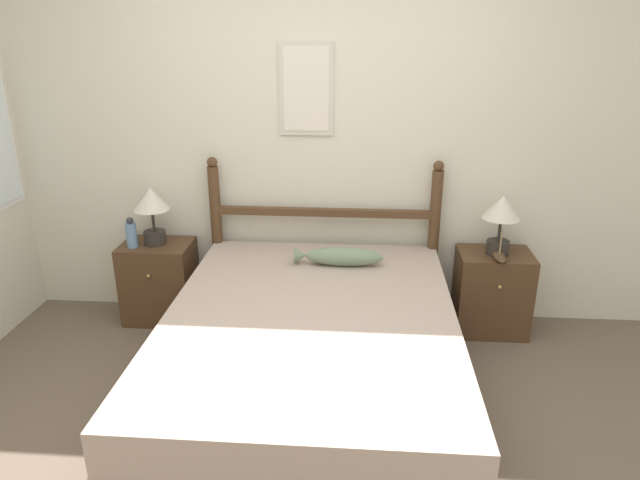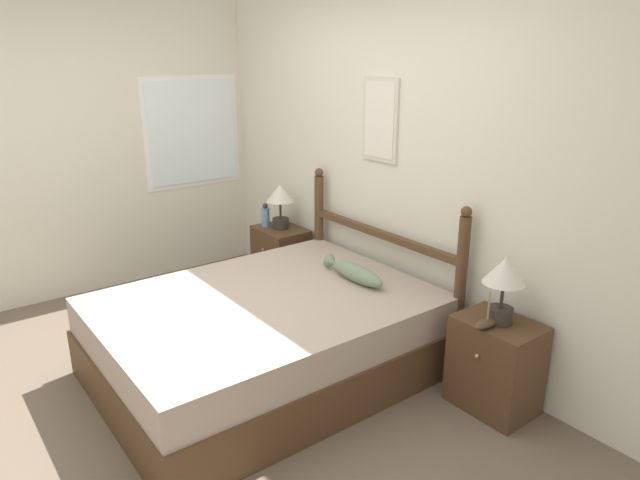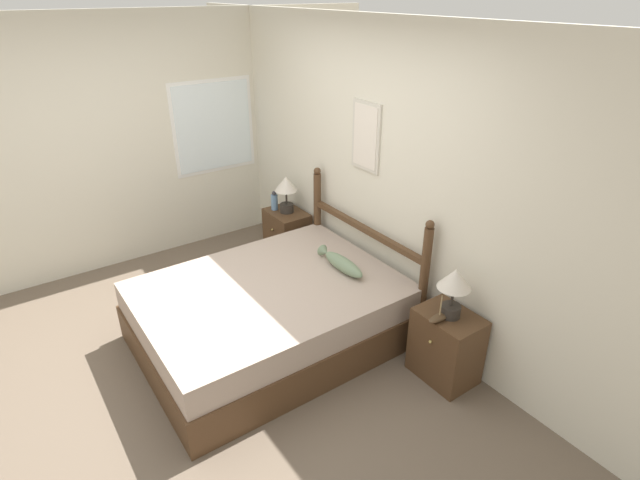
# 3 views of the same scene
# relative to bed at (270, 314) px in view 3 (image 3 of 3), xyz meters

# --- Properties ---
(ground_plane) EXTENTS (16.00, 16.00, 0.00)m
(ground_plane) POSITION_rel_bed_xyz_m (-0.04, -0.61, -0.27)
(ground_plane) COLOR brown
(wall_back) EXTENTS (6.40, 0.08, 2.55)m
(wall_back) POSITION_rel_bed_xyz_m (-0.04, 1.12, 1.01)
(wall_back) COLOR beige
(wall_back) RESTS_ON ground_plane
(wall_left) EXTENTS (0.08, 6.40, 2.55)m
(wall_left) POSITION_rel_bed_xyz_m (-2.17, -0.59, 1.01)
(wall_left) COLOR beige
(wall_left) RESTS_ON ground_plane
(bed) EXTENTS (1.58, 2.09, 0.55)m
(bed) POSITION_rel_bed_xyz_m (0.00, 0.00, 0.00)
(bed) COLOR #4C331E
(bed) RESTS_ON ground_plane
(headboard) EXTENTS (1.58, 0.08, 1.15)m
(headboard) POSITION_rel_bed_xyz_m (0.00, 1.01, 0.35)
(headboard) COLOR #4C331E
(headboard) RESTS_ON ground_plane
(nightstand_left) EXTENTS (0.48, 0.37, 0.57)m
(nightstand_left) POSITION_rel_bed_xyz_m (-1.15, 0.88, 0.01)
(nightstand_left) COLOR #4C331E
(nightstand_left) RESTS_ON ground_plane
(nightstand_right) EXTENTS (0.48, 0.37, 0.57)m
(nightstand_right) POSITION_rel_bed_xyz_m (1.15, 0.88, 0.01)
(nightstand_right) COLOR #4C331E
(nightstand_right) RESTS_ON ground_plane
(table_lamp_left) EXTENTS (0.24, 0.24, 0.40)m
(table_lamp_left) POSITION_rel_bed_xyz_m (-1.15, 0.89, 0.57)
(table_lamp_left) COLOR #2D2823
(table_lamp_left) RESTS_ON nightstand_left
(table_lamp_right) EXTENTS (0.24, 0.24, 0.40)m
(table_lamp_right) POSITION_rel_bed_xyz_m (1.15, 0.87, 0.57)
(table_lamp_right) COLOR #2D2823
(table_lamp_right) RESTS_ON nightstand_right
(bottle) EXTENTS (0.07, 0.07, 0.21)m
(bottle) POSITION_rel_bed_xyz_m (-1.28, 0.81, 0.39)
(bottle) COLOR #668CB2
(bottle) RESTS_ON nightstand_left
(model_boat) EXTENTS (0.07, 0.20, 0.21)m
(model_boat) POSITION_rel_bed_xyz_m (1.14, 0.77, 0.32)
(model_boat) COLOR #4C3823
(model_boat) RESTS_ON nightstand_right
(fish_pillow) EXTENTS (0.56, 0.13, 0.12)m
(fish_pillow) POSITION_rel_bed_xyz_m (0.13, 0.65, 0.34)
(fish_pillow) COLOR gray
(fish_pillow) RESTS_ON bed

